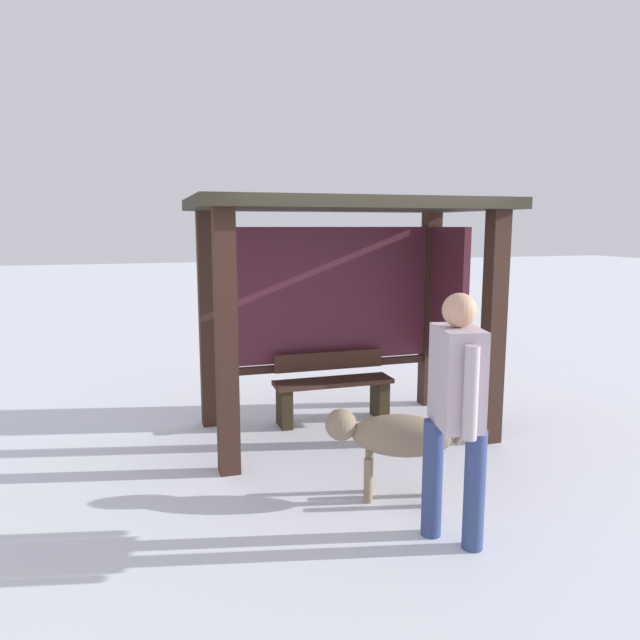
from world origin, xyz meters
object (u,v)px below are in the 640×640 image
bus_shelter (348,262)px  person_walking (456,399)px  bench_left_inside (333,389)px  dog (392,437)px

bus_shelter → person_walking: 2.55m
person_walking → bench_left_inside: bearing=89.4°
person_walking → dog: 0.88m
bus_shelter → person_walking: (-0.12, -2.43, -0.75)m
person_walking → dog: person_walking is taller
bench_left_inside → dog: size_ratio=1.27×
bench_left_inside → dog: bearing=-94.5°
bench_left_inside → person_walking: (-0.03, -2.64, 0.64)m
bench_left_inside → person_walking: person_walking is taller
bus_shelter → dog: (-0.24, -1.72, -1.25)m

